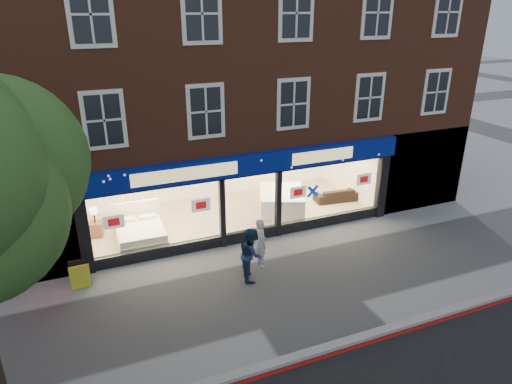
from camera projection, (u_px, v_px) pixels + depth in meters
ground at (288, 284)px, 13.77m from camera, size 120.00×120.00×0.00m
kerb_line at (344, 351)px, 11.12m from camera, size 60.00×0.10×0.01m
kerb_stone at (340, 344)px, 11.27m from camera, size 60.00×0.25×0.12m
showroom_floor at (231, 215)px, 18.25m from camera, size 11.00×4.50×0.10m
building at (212, 38)px, 17.18m from camera, size 19.00×8.26×10.30m
display_bed at (140, 232)px, 16.02m from camera, size 1.71×2.05×1.15m
bedside_table at (96, 229)px, 16.36m from camera, size 0.55×0.55×0.55m
mattress_stack at (281, 201)px, 18.35m from camera, size 2.36×2.61×0.84m
sofa at (336, 194)px, 19.38m from camera, size 1.91×0.92×0.54m
a_board at (80, 275)px, 13.42m from camera, size 0.60×0.40×0.89m
pedestrian_grey at (261, 243)px, 14.51m from camera, size 0.43×0.62×1.64m
pedestrian_blue at (250, 254)px, 13.80m from camera, size 0.81×0.94×1.69m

